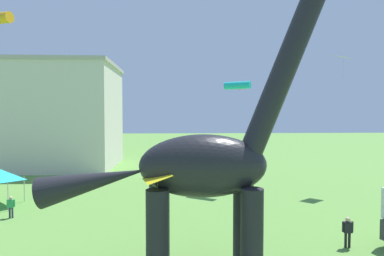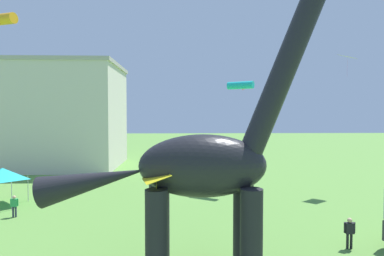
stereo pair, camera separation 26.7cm
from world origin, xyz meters
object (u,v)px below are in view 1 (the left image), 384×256
Objects in this scene: kite_near_low at (157,178)px; kite_mid_right at (239,86)px; person_photographer at (11,205)px; kite_far_right at (343,57)px; person_far_spectator at (348,229)px; dinosaur_sculpture at (202,166)px.

kite_near_low is 20.39m from kite_mid_right.
person_photographer is 21.54m from kite_mid_right.
kite_far_right reaches higher than kite_near_low.
kite_near_low is (-10.08, -3.67, 3.61)m from person_far_spectator.
kite_far_right reaches higher than kite_mid_right.
kite_mid_right is at bearing 78.15° from dinosaur_sculpture.
kite_near_low reaches higher than person_far_spectator.
kite_mid_right is 10.39m from kite_far_right.
kite_far_right is at bearing 52.55° from dinosaur_sculpture.
kite_mid_right is (6.89, 18.41, 5.41)m from kite_near_low.
kite_near_low is (-1.92, -0.83, -0.35)m from dinosaur_sculpture.
kite_near_low is 0.82× the size of kite_far_right.
dinosaur_sculpture is 9.51m from person_far_spectator.
person_photographer is at bearing -154.32° from kite_mid_right.
person_photographer is 0.71× the size of kite_far_right.
dinosaur_sculpture is 7.69× the size of kite_near_low.
kite_near_low is 25.87m from kite_far_right.
kite_mid_right reaches higher than kite_near_low.
kite_far_right reaches higher than person_photographer.
dinosaur_sculpture reaches higher than kite_far_right.
kite_far_right is at bearing -68.18° from person_far_spectator.
person_far_spectator is at bearing 27.77° from person_photographer.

